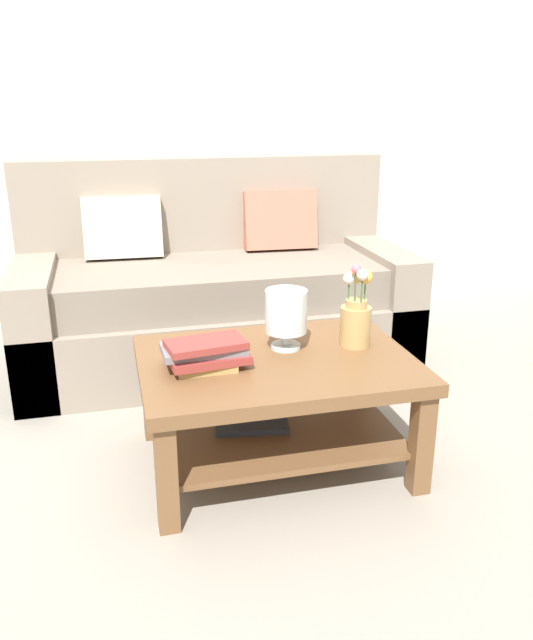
# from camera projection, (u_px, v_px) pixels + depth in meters

# --- Properties ---
(ground_plane) EXTENTS (10.00, 10.00, 0.00)m
(ground_plane) POSITION_uv_depth(u_px,v_px,m) (254.00, 424.00, 2.82)
(ground_plane) COLOR gray
(back_wall) EXTENTS (6.40, 0.12, 2.70)m
(back_wall) POSITION_uv_depth(u_px,v_px,m) (191.00, 100.00, 3.89)
(back_wall) COLOR beige
(back_wall) RESTS_ON ground
(couch) EXTENTS (2.00, 0.90, 1.06)m
(couch) POSITION_uv_depth(u_px,v_px,m) (214.00, 294.00, 3.44)
(couch) COLOR gray
(couch) RESTS_ON ground
(coffee_table) EXTENTS (1.01, 0.74, 0.44)m
(coffee_table) POSITION_uv_depth(u_px,v_px,m) (276.00, 387.00, 2.43)
(coffee_table) COLOR brown
(coffee_table) RESTS_ON ground
(book_stack_main) EXTENTS (0.31, 0.24, 0.11)m
(book_stack_main) POSITION_uv_depth(u_px,v_px,m) (206.00, 353.00, 2.29)
(book_stack_main) COLOR tan
(book_stack_main) RESTS_ON coffee_table
(glass_hurricane_vase) EXTENTS (0.16, 0.16, 0.23)m
(glass_hurricane_vase) POSITION_uv_depth(u_px,v_px,m) (286.00, 313.00, 2.44)
(glass_hurricane_vase) COLOR silver
(glass_hurricane_vase) RESTS_ON coffee_table
(flower_pitcher) EXTENTS (0.12, 0.12, 0.33)m
(flower_pitcher) POSITION_uv_depth(u_px,v_px,m) (356.00, 315.00, 2.48)
(flower_pitcher) COLOR tan
(flower_pitcher) RESTS_ON coffee_table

